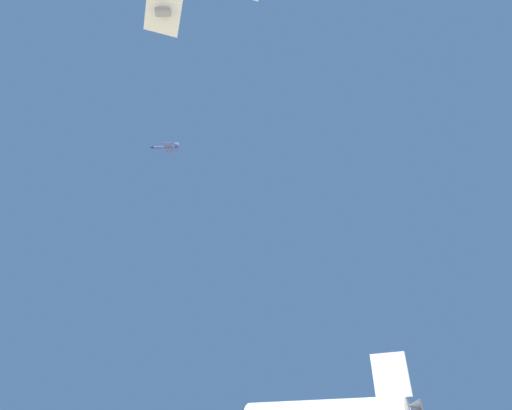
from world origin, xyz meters
name	(u,v)px	position (x,y,z in m)	size (l,w,h in m)	color
chase_jet_lead	(166,147)	(96.66, -18.38, 133.29)	(13.72, 11.78, 4.00)	#38478C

